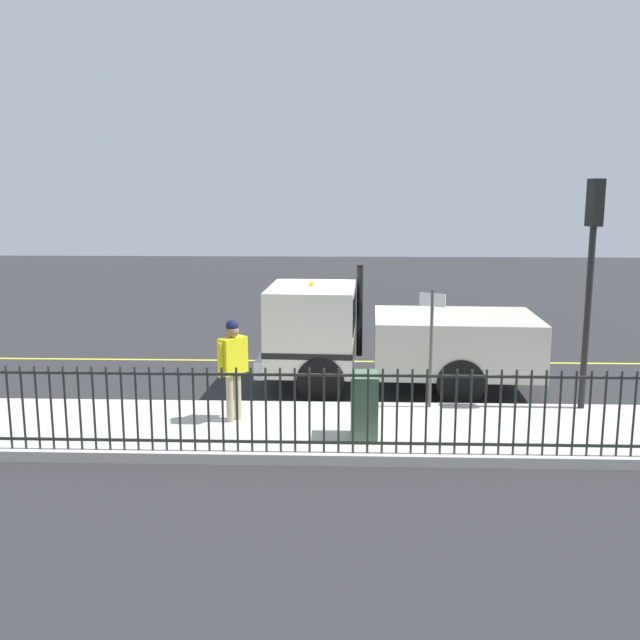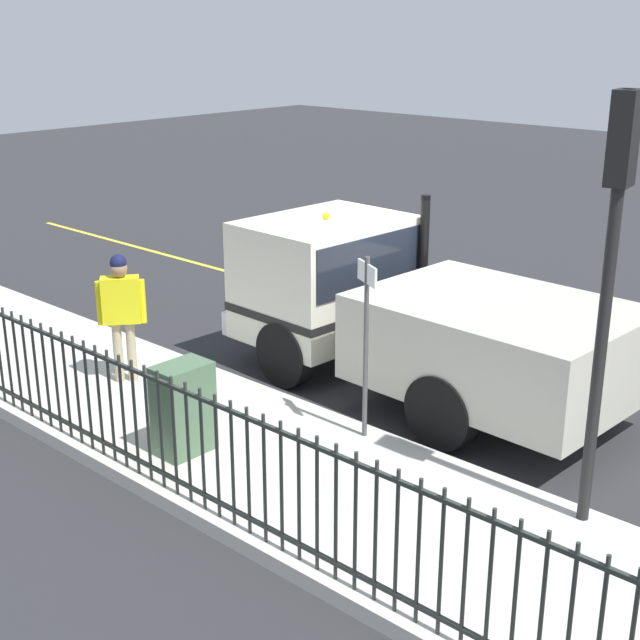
{
  "view_description": "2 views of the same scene",
  "coord_description": "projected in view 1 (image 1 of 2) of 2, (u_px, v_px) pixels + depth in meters",
  "views": [
    {
      "loc": [
        15.08,
        0.08,
        4.23
      ],
      "look_at": [
        1.3,
        -0.4,
        1.69
      ],
      "focal_mm": 39.67,
      "sensor_mm": 36.0,
      "label": 1
    },
    {
      "loc": [
        9.75,
        7.95,
        5.02
      ],
      "look_at": [
        1.19,
        0.14,
        1.07
      ],
      "focal_mm": 49.91,
      "sensor_mm": 36.0,
      "label": 2
    }
  ],
  "objects": [
    {
      "name": "ground_plane",
      "position": [
        340.0,
        385.0,
        15.59
      ],
      "size": [
        60.93,
        60.93,
        0.0
      ],
      "primitive_type": "plane",
      "color": "#2B2B2D",
      "rests_on": "ground"
    },
    {
      "name": "sidewalk_slab",
      "position": [
        339.0,
        430.0,
        12.37
      ],
      "size": [
        2.85,
        27.69,
        0.17
      ],
      "primitive_type": "cube",
      "color": "beige",
      "rests_on": "ground"
    },
    {
      "name": "lane_marking",
      "position": [
        341.0,
        361.0,
        17.71
      ],
      "size": [
        0.12,
        24.92,
        0.01
      ],
      "primitive_type": "cube",
      "color": "yellow",
      "rests_on": "ground"
    },
    {
      "name": "work_truck",
      "position": [
        376.0,
        333.0,
        15.06
      ],
      "size": [
        2.66,
        5.91,
        2.57
      ],
      "rotation": [
        0.0,
        0.0,
        3.1
      ],
      "color": "silver",
      "rests_on": "ground"
    },
    {
      "name": "worker_standing",
      "position": [
        233.0,
        359.0,
        12.45
      ],
      "size": [
        0.55,
        0.5,
        1.83
      ],
      "rotation": [
        0.0,
        0.0,
        2.47
      ],
      "color": "yellow",
      "rests_on": "sidewalk_slab"
    },
    {
      "name": "iron_fence",
      "position": [
        339.0,
        410.0,
        10.96
      ],
      "size": [
        0.04,
        23.58,
        1.36
      ],
      "color": "#2D332D",
      "rests_on": "sidewalk_slab"
    },
    {
      "name": "traffic_light_near",
      "position": [
        592.0,
        248.0,
        12.83
      ],
      "size": [
        0.33,
        0.25,
        4.26
      ],
      "rotation": [
        0.0,
        0.0,
        3.29
      ],
      "color": "black",
      "rests_on": "sidewalk_slab"
    },
    {
      "name": "utility_cabinet",
      "position": [
        364.0,
        406.0,
        11.66
      ],
      "size": [
        0.66,
        0.44,
        1.1
      ],
      "primitive_type": "cube",
      "color": "#4C6B4C",
      "rests_on": "sidewalk_slab"
    },
    {
      "name": "traffic_cone",
      "position": [
        479.0,
        353.0,
        17.26
      ],
      "size": [
        0.42,
        0.42,
        0.61
      ],
      "primitive_type": "cone",
      "color": "orange",
      "rests_on": "ground"
    },
    {
      "name": "street_sign",
      "position": [
        431.0,
        334.0,
        13.18
      ],
      "size": [
        0.26,
        0.46,
        2.26
      ],
      "color": "#4C4C4C",
      "rests_on": "sidewalk_slab"
    }
  ]
}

